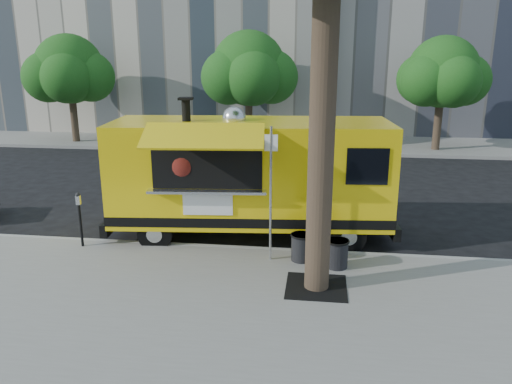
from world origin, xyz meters
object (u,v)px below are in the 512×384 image
Objects in this scene: far_tree_a at (69,69)px; sign_post at (271,186)px; trash_bin_left at (337,253)px; far_tree_b at (249,69)px; parking_meter at (80,213)px; far_tree_c at (443,72)px; food_truck at (249,174)px; trash_bin_right at (302,246)px.

far_tree_a reaches higher than sign_post.
far_tree_a is at bearing 132.77° from trash_bin_left.
far_tree_b is 4.12× the size of parking_meter.
far_tree_b reaches higher than far_tree_a.
far_tree_a is 0.97× the size of far_tree_b.
food_truck is (-7.16, -12.23, -2.05)m from far_tree_c.
sign_post is at bearing -79.85° from far_tree_b.
sign_post is at bearing -114.81° from far_tree_c.
trash_bin_left is (13.02, -14.07, -3.30)m from far_tree_a.
far_tree_a is 1.03× the size of far_tree_c.
trash_bin_left is at bearing -8.64° from sign_post.
food_truck is 3.15m from trash_bin_left.
trash_bin_right is at bearing 160.79° from trash_bin_left.
far_tree_b reaches higher than parking_meter.
far_tree_a is at bearing -179.68° from far_tree_c.
far_tree_a is 18.75m from trash_bin_right.
parking_meter is at bearing 177.48° from sign_post.
parking_meter is 6.05m from trash_bin_left.
parking_meter is 0.18× the size of food_truck.
food_truck is at bearing -48.24° from far_tree_a.
far_tree_c reaches higher than sign_post.
parking_meter is at bearing 178.30° from trash_bin_right.
sign_post is at bearing -72.80° from food_truck.
far_tree_b is 8.99× the size of trash_bin_right.
far_tree_a is 19.45m from trash_bin_left.
far_tree_b is 14.61m from sign_post.
trash_bin_right is (5.25, -0.16, -0.51)m from parking_meter.
far_tree_c is 1.74× the size of sign_post.
far_tree_a is at bearing 117.15° from parking_meter.
sign_post is 1.87m from food_truck.
parking_meter is at bearing -128.66° from far_tree_c.
far_tree_a is at bearing -177.46° from far_tree_b.
trash_bin_left is at bearing -47.23° from far_tree_a.
trash_bin_left is at bearing -4.02° from parking_meter.
far_tree_c is at bearing 51.34° from parking_meter.
far_tree_a is 1.79× the size of sign_post.
far_tree_b is 14.48m from parking_meter.
parking_meter is 5.28m from trash_bin_right.
far_tree_c is at bearing 65.19° from sign_post.
far_tree_b is at bearing 178.09° from far_tree_c.
sign_post reaches higher than trash_bin_left.
sign_post is 1.54m from trash_bin_right.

